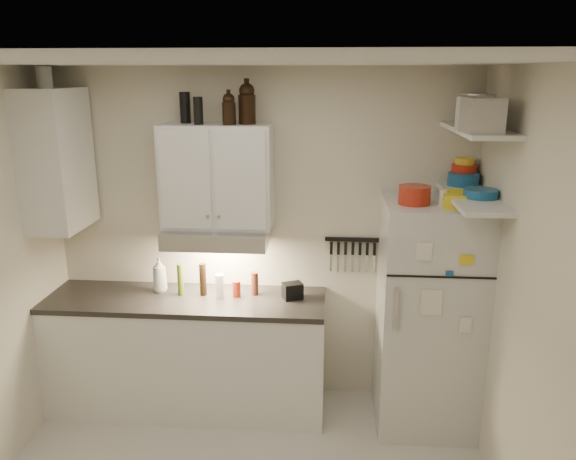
{
  "coord_description": "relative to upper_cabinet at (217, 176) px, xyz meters",
  "views": [
    {
      "loc": [
        0.52,
        -2.65,
        2.55
      ],
      "look_at": [
        0.25,
        0.9,
        1.55
      ],
      "focal_mm": 35.0,
      "sensor_mm": 36.0,
      "label": 1
    }
  ],
  "objects": [
    {
      "name": "ceiling",
      "position": [
        0.3,
        -1.33,
        0.78
      ],
      "size": [
        3.2,
        3.0,
        0.02
      ],
      "primitive_type": "cube",
      "color": "silver",
      "rests_on": "ground"
    },
    {
      "name": "back_wall",
      "position": [
        0.3,
        0.18,
        -0.53
      ],
      "size": [
        3.2,
        0.02,
        2.6
      ],
      "primitive_type": "cube",
      "color": "beige",
      "rests_on": "ground"
    },
    {
      "name": "right_wall",
      "position": [
        1.91,
        -1.33,
        -0.53
      ],
      "size": [
        0.02,
        3.0,
        2.6
      ],
      "primitive_type": "cube",
      "color": "beige",
      "rests_on": "ground"
    },
    {
      "name": "base_cabinet",
      "position": [
        -0.25,
        -0.14,
        -1.39
      ],
      "size": [
        2.1,
        0.6,
        0.88
      ],
      "primitive_type": "cube",
      "color": "silver",
      "rests_on": "floor"
    },
    {
      "name": "countertop",
      "position": [
        -0.25,
        -0.14,
        -0.93
      ],
      "size": [
        2.1,
        0.62,
        0.04
      ],
      "primitive_type": "cube",
      "color": "black",
      "rests_on": "base_cabinet"
    },
    {
      "name": "upper_cabinet",
      "position": [
        0.0,
        0.0,
        0.0
      ],
      "size": [
        0.8,
        0.33,
        0.75
      ],
      "primitive_type": "cube",
      "color": "silver",
      "rests_on": "back_wall"
    },
    {
      "name": "side_cabinet",
      "position": [
        -1.14,
        -0.14,
        0.12
      ],
      "size": [
        0.33,
        0.55,
        1.0
      ],
      "primitive_type": "cube",
      "color": "silver",
      "rests_on": "left_wall"
    },
    {
      "name": "range_hood",
      "position": [
        0.0,
        -0.06,
        -0.44
      ],
      "size": [
        0.76,
        0.46,
        0.12
      ],
      "primitive_type": "cube",
      "color": "silver",
      "rests_on": "back_wall"
    },
    {
      "name": "fridge",
      "position": [
        1.55,
        -0.18,
        -0.98
      ],
      "size": [
        0.7,
        0.68,
        1.7
      ],
      "primitive_type": "cube",
      "color": "silver",
      "rests_on": "floor"
    },
    {
      "name": "shelf_hi",
      "position": [
        1.75,
        -0.31,
        0.38
      ],
      "size": [
        0.3,
        0.95,
        0.03
      ],
      "primitive_type": "cube",
      "color": "silver",
      "rests_on": "right_wall"
    },
    {
      "name": "shelf_lo",
      "position": [
        1.75,
        -0.31,
        -0.07
      ],
      "size": [
        0.3,
        0.95,
        0.03
      ],
      "primitive_type": "cube",
      "color": "silver",
      "rests_on": "right_wall"
    },
    {
      "name": "knife_strip",
      "position": [
        1.0,
        0.15,
        -0.51
      ],
      "size": [
        0.42,
        0.02,
        0.03
      ],
      "primitive_type": "cube",
      "color": "black",
      "rests_on": "back_wall"
    },
    {
      "name": "dutch_oven",
      "position": [
        1.39,
        -0.25,
        -0.06
      ],
      "size": [
        0.22,
        0.22,
        0.12
      ],
      "primitive_type": "cylinder",
      "rotation": [
        0.0,
        0.0,
        0.03
      ],
      "color": "#A52313",
      "rests_on": "fridge"
    },
    {
      "name": "book_stack",
      "position": [
        1.68,
        -0.28,
        -0.08
      ],
      "size": [
        0.25,
        0.3,
        0.09
      ],
      "primitive_type": "cube",
      "rotation": [
        0.0,
        0.0,
        -0.14
      ],
      "color": "yellow",
      "rests_on": "fridge"
    },
    {
      "name": "spice_jar",
      "position": [
        1.58,
        -0.28,
        -0.07
      ],
      "size": [
        0.08,
        0.08,
        0.1
      ],
      "primitive_type": "cylinder",
      "rotation": [
        0.0,
        0.0,
        -0.29
      ],
      "color": "silver",
      "rests_on": "fridge"
    },
    {
      "name": "stock_pot",
      "position": [
        1.83,
        0.01,
        0.49
      ],
      "size": [
        0.35,
        0.35,
        0.2
      ],
      "primitive_type": "cylinder",
      "rotation": [
        0.0,
        0.0,
        -0.31
      ],
      "color": "silver",
      "rests_on": "shelf_hi"
    },
    {
      "name": "tin_a",
      "position": [
        1.69,
        -0.41,
        0.49
      ],
      "size": [
        0.24,
        0.23,
        0.2
      ],
      "primitive_type": "cube",
      "rotation": [
        0.0,
        0.0,
        -0.29
      ],
      "color": "#AAAAAD",
      "rests_on": "shelf_hi"
    },
    {
      "name": "tin_b",
      "position": [
        1.68,
        -0.64,
        0.49
      ],
      "size": [
        0.22,
        0.22,
        0.2
      ],
      "primitive_type": "cube",
      "rotation": [
        0.0,
        0.0,
        0.12
      ],
      "color": "#AAAAAD",
      "rests_on": "shelf_hi"
    },
    {
      "name": "bowl_teal",
      "position": [
        1.77,
        0.04,
        -0.01
      ],
      "size": [
        0.22,
        0.22,
        0.09
      ],
      "primitive_type": "cylinder",
      "color": "#185184",
      "rests_on": "shelf_lo"
    },
    {
      "name": "bowl_orange",
      "position": [
        1.78,
        0.12,
        0.06
      ],
      "size": [
        0.18,
        0.18,
        0.05
      ],
      "primitive_type": "cylinder",
      "color": "red",
      "rests_on": "bowl_teal"
    },
    {
      "name": "bowl_yellow",
      "position": [
        1.78,
        0.12,
        0.11
      ],
      "size": [
        0.14,
        0.14,
        0.04
      ],
      "primitive_type": "cylinder",
      "color": "gold",
      "rests_on": "bowl_orange"
    },
    {
      "name": "plates",
      "position": [
        1.79,
        -0.37,
        -0.02
      ],
      "size": [
        0.23,
        0.23,
        0.06
      ],
      "primitive_type": "cylinder",
      "rotation": [
        0.0,
        0.0,
        -0.04
      ],
      "color": "#185184",
      "rests_on": "shelf_lo"
    },
    {
      "name": "growler_a",
      "position": [
        0.11,
        -0.07,
        0.49
      ],
      "size": [
        0.11,
        0.11,
        0.22
      ],
      "primitive_type": null,
      "rotation": [
        0.0,
        0.0,
        -0.21
      ],
      "color": "black",
      "rests_on": "upper_cabinet"
    },
    {
      "name": "growler_b",
      "position": [
        0.23,
        -0.0,
        0.52
      ],
      "size": [
        0.15,
        0.15,
        0.29
      ],
      "primitive_type": null,
      "rotation": [
        0.0,
        0.0,
        -0.31
      ],
      "color": "black",
      "rests_on": "upper_cabinet"
    },
    {
      "name": "thermos_a",
      "position": [
        -0.11,
        -0.06,
        0.47
      ],
      "size": [
        0.08,
        0.08,
        0.19
      ],
      "primitive_type": "cylinder",
      "rotation": [
        0.0,
        0.0,
        0.19
      ],
      "color": "black",
      "rests_on": "upper_cabinet"
    },
    {
      "name": "thermos_b",
      "position": [
        -0.23,
        0.05,
        0.48
      ],
      "size": [
        0.08,
        0.08,
        0.22
      ],
      "primitive_type": "cylinder",
      "rotation": [
        0.0,
        0.0,
        -0.03
      ],
      "color": "black",
      "rests_on": "upper_cabinet"
    },
    {
      "name": "side_jar",
      "position": [
        -1.16,
        -0.13,
        0.7
      ],
      "size": [
        0.12,
        0.12,
        0.14
      ],
      "primitive_type": "cylinder",
      "rotation": [
        0.0,
        0.0,
        -0.19
      ],
      "color": "silver",
      "rests_on": "side_cabinet"
    },
    {
      "name": "soap_bottle",
      "position": [
        -0.47,
        -0.02,
        -0.75
      ],
      "size": [
        0.15,
        0.16,
        0.31
      ],
      "primitive_type": "imported",
      "rotation": [
        0.0,
        0.0,
        0.34
      ],
      "color": "silver",
      "rests_on": "countertop"
    },
    {
      "name": "pepper_mill",
      "position": [
        0.26,
        -0.03,
        -0.82
      ],
      "size": [
        0.07,
        0.07,
        0.18
      ],
      "primitive_type": "cylinder",
      "rotation": [
        0.0,
        0.0,
        0.21
      ],
      "color": "brown",
      "rests_on": "countertop"
    },
    {
      "name": "oil_bottle",
      "position": [
        -0.29,
        -0.08,
        -0.78
      ],
      "size": [
        0.06,
        0.06,
        0.25
      ],
      "primitive_type": "cylinder",
      "rotation": [
        0.0,
        0.0,
        0.3
      ],
      "color": "#475C17",
      "rests_on": "countertop"
    },
    {
      "name": "vinegar_bottle",
      "position": [
        -0.12,
        -0.07,
        -0.78
      ],
      "size": [
        0.07,
        0.07,
        0.25
      ],
      "primitive_type": "cylinder",
      "rotation": [
        0.0,
        0.0,
        -0.32
      ],
      "color": "black",
      "rests_on": "countertop"
    },
    {
      "name": "clear_bottle",
      "position": [
        0.01,
        -0.11,
        -0.81
      ],
      "size": [
        0.07,
        0.07,
        0.18
      ],
      "primitive_type": "cylinder",
      "rotation": [
        0.0,
        0.0,
        0.1
      ],
      "color": "silver",
      "rests_on": "countertop"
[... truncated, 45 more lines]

